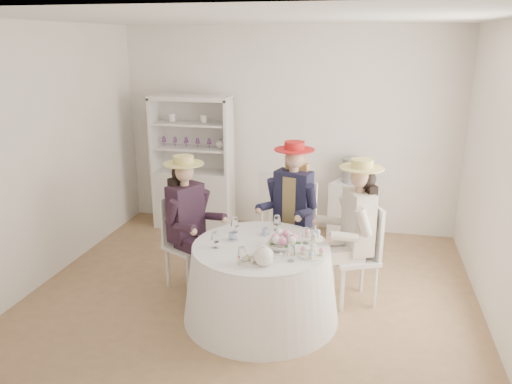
# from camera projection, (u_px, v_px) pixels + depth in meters

# --- Properties ---
(ground) EXTENTS (4.50, 4.50, 0.00)m
(ground) POSITION_uv_depth(u_px,v_px,m) (254.00, 290.00, 5.22)
(ground) COLOR olive
(ground) RESTS_ON ground
(ceiling) EXTENTS (4.50, 4.50, 0.00)m
(ceiling) POSITION_uv_depth(u_px,v_px,m) (254.00, 18.00, 4.43)
(ceiling) COLOR white
(ceiling) RESTS_ON wall_back
(wall_back) EXTENTS (4.50, 0.00, 4.50)m
(wall_back) POSITION_uv_depth(u_px,v_px,m) (287.00, 130.00, 6.69)
(wall_back) COLOR white
(wall_back) RESTS_ON ground
(wall_front) EXTENTS (4.50, 0.00, 4.50)m
(wall_front) POSITION_uv_depth(u_px,v_px,m) (178.00, 245.00, 2.96)
(wall_front) COLOR white
(wall_front) RESTS_ON ground
(wall_left) EXTENTS (0.00, 4.50, 4.50)m
(wall_left) POSITION_uv_depth(u_px,v_px,m) (48.00, 154.00, 5.30)
(wall_left) COLOR white
(wall_left) RESTS_ON ground
(wall_right) EXTENTS (0.00, 4.50, 4.50)m
(wall_right) POSITION_uv_depth(u_px,v_px,m) (505.00, 179.00, 4.35)
(wall_right) COLOR white
(wall_right) RESTS_ON ground
(tea_table) EXTENTS (1.46, 1.46, 0.72)m
(tea_table) POSITION_uv_depth(u_px,v_px,m) (261.00, 281.00, 4.65)
(tea_table) COLOR white
(tea_table) RESTS_ON ground
(hutch) EXTENTS (1.19, 0.70, 1.81)m
(hutch) POSITION_uv_depth(u_px,v_px,m) (194.00, 182.00, 6.85)
(hutch) COLOR silver
(hutch) RESTS_ON ground
(side_table) EXTENTS (0.62, 0.62, 0.75)m
(side_table) POSITION_uv_depth(u_px,v_px,m) (352.00, 210.00, 6.55)
(side_table) COLOR silver
(side_table) RESTS_ON ground
(hatbox) EXTENTS (0.39, 0.39, 0.31)m
(hatbox) POSITION_uv_depth(u_px,v_px,m) (354.00, 170.00, 6.39)
(hatbox) COLOR black
(hatbox) RESTS_ON side_table
(guest_left) EXTENTS (0.60, 0.55, 1.42)m
(guest_left) POSITION_uv_depth(u_px,v_px,m) (187.00, 215.00, 5.09)
(guest_left) COLOR silver
(guest_left) RESTS_ON ground
(guest_mid) EXTENTS (0.57, 0.61, 1.50)m
(guest_mid) POSITION_uv_depth(u_px,v_px,m) (292.00, 202.00, 5.35)
(guest_mid) COLOR silver
(guest_mid) RESTS_ON ground
(guest_right) EXTENTS (0.61, 0.56, 1.46)m
(guest_right) POSITION_uv_depth(u_px,v_px,m) (356.00, 224.00, 4.78)
(guest_right) COLOR silver
(guest_right) RESTS_ON ground
(spare_chair) EXTENTS (0.42, 0.42, 0.92)m
(spare_chair) POSITION_uv_depth(u_px,v_px,m) (275.00, 202.00, 6.48)
(spare_chair) COLOR silver
(spare_chair) RESTS_ON ground
(teacup_a) EXTENTS (0.10, 0.10, 0.07)m
(teacup_a) POSITION_uv_depth(u_px,v_px,m) (233.00, 237.00, 4.65)
(teacup_a) COLOR white
(teacup_a) RESTS_ON tea_table
(teacup_b) EXTENTS (0.07, 0.07, 0.06)m
(teacup_b) POSITION_uv_depth(u_px,v_px,m) (265.00, 232.00, 4.77)
(teacup_b) COLOR white
(teacup_b) RESTS_ON tea_table
(teacup_c) EXTENTS (0.11, 0.11, 0.07)m
(teacup_c) POSITION_uv_depth(u_px,v_px,m) (290.00, 242.00, 4.53)
(teacup_c) COLOR white
(teacup_c) RESTS_ON tea_table
(flower_bowl) EXTENTS (0.27, 0.27, 0.06)m
(flower_bowl) POSITION_uv_depth(u_px,v_px,m) (280.00, 247.00, 4.44)
(flower_bowl) COLOR white
(flower_bowl) RESTS_ON tea_table
(flower_arrangement) EXTENTS (0.20, 0.20, 0.07)m
(flower_arrangement) POSITION_uv_depth(u_px,v_px,m) (285.00, 237.00, 4.47)
(flower_arrangement) COLOR pink
(flower_arrangement) RESTS_ON tea_table
(table_teapot) EXTENTS (0.24, 0.17, 0.18)m
(table_teapot) POSITION_uv_depth(u_px,v_px,m) (264.00, 256.00, 4.13)
(table_teapot) COLOR white
(table_teapot) RESTS_ON tea_table
(sandwich_plate) EXTENTS (0.24, 0.24, 0.05)m
(sandwich_plate) POSITION_uv_depth(u_px,v_px,m) (252.00, 260.00, 4.22)
(sandwich_plate) COLOR white
(sandwich_plate) RESTS_ON tea_table
(cupcake_stand) EXTENTS (0.24, 0.24, 0.23)m
(cupcake_stand) POSITION_uv_depth(u_px,v_px,m) (312.00, 247.00, 4.30)
(cupcake_stand) COLOR white
(cupcake_stand) RESTS_ON tea_table
(stemware_set) EXTENTS (0.86, 0.90, 0.15)m
(stemware_set) POSITION_uv_depth(u_px,v_px,m) (261.00, 238.00, 4.52)
(stemware_set) COLOR white
(stemware_set) RESTS_ON tea_table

